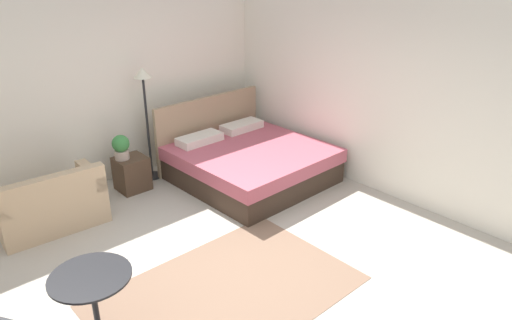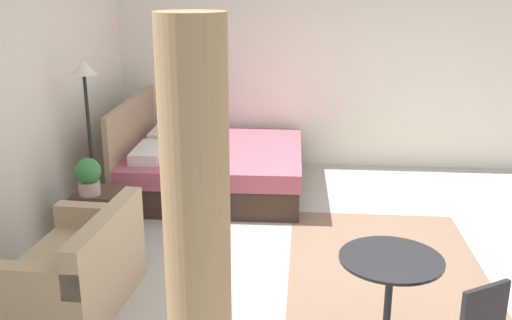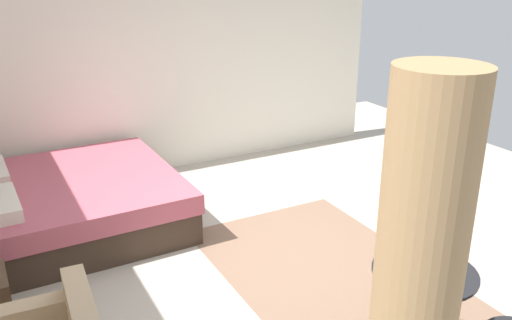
{
  "view_description": "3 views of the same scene",
  "coord_description": "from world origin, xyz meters",
  "px_view_note": "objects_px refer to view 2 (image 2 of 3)",
  "views": [
    {
      "loc": [
        -2.68,
        -3.36,
        3.11
      ],
      "look_at": [
        0.57,
        0.24,
        1.02
      ],
      "focal_mm": 32.79,
      "sensor_mm": 36.0,
      "label": 1
    },
    {
      "loc": [
        -5.03,
        0.42,
        2.45
      ],
      "look_at": [
        -0.17,
        0.84,
        0.94
      ],
      "focal_mm": 40.88,
      "sensor_mm": 36.0,
      "label": 2
    },
    {
      "loc": [
        -3.77,
        2.23,
        2.64
      ],
      "look_at": [
        0.09,
        0.16,
        1.0
      ],
      "focal_mm": 38.57,
      "sensor_mm": 36.0,
      "label": 3
    }
  ],
  "objects_px": {
    "potted_plant": "(88,176)",
    "balcony_table": "(389,289)",
    "couch": "(77,273)",
    "nightstand": "(99,215)",
    "bed": "(211,167)",
    "floor_lamp": "(86,102)"
  },
  "relations": [
    {
      "from": "bed",
      "to": "couch",
      "type": "xyz_separation_m",
      "value": [
        -2.75,
        0.6,
        0.0
      ]
    },
    {
      "from": "floor_lamp",
      "to": "balcony_table",
      "type": "distance_m",
      "value": 3.56
    },
    {
      "from": "potted_plant",
      "to": "nightstand",
      "type": "bearing_deg",
      "value": -16.61
    },
    {
      "from": "couch",
      "to": "balcony_table",
      "type": "xyz_separation_m",
      "value": [
        -0.45,
        -2.29,
        0.23
      ]
    },
    {
      "from": "potted_plant",
      "to": "floor_lamp",
      "type": "distance_m",
      "value": 0.81
    },
    {
      "from": "bed",
      "to": "nightstand",
      "type": "distance_m",
      "value": 1.73
    },
    {
      "from": "bed",
      "to": "couch",
      "type": "height_order",
      "value": "bed"
    },
    {
      "from": "couch",
      "to": "nightstand",
      "type": "relative_size",
      "value": 2.58
    },
    {
      "from": "balcony_table",
      "to": "potted_plant",
      "type": "bearing_deg",
      "value": 58.29
    },
    {
      "from": "nightstand",
      "to": "balcony_table",
      "type": "relative_size",
      "value": 0.66
    },
    {
      "from": "floor_lamp",
      "to": "couch",
      "type": "bearing_deg",
      "value": -164.54
    },
    {
      "from": "couch",
      "to": "balcony_table",
      "type": "bearing_deg",
      "value": -101.03
    },
    {
      "from": "potted_plant",
      "to": "balcony_table",
      "type": "relative_size",
      "value": 0.48
    },
    {
      "from": "potted_plant",
      "to": "balcony_table",
      "type": "xyz_separation_m",
      "value": [
        -1.6,
        -2.59,
        -0.17
      ]
    },
    {
      "from": "couch",
      "to": "bed",
      "type": "bearing_deg",
      "value": -12.25
    },
    {
      "from": "couch",
      "to": "balcony_table",
      "type": "height_order",
      "value": "couch"
    },
    {
      "from": "potted_plant",
      "to": "balcony_table",
      "type": "distance_m",
      "value": 3.05
    },
    {
      "from": "bed",
      "to": "balcony_table",
      "type": "xyz_separation_m",
      "value": [
        -3.19,
        -1.69,
        0.23
      ]
    },
    {
      "from": "bed",
      "to": "nightstand",
      "type": "xyz_separation_m",
      "value": [
        -1.49,
        0.87,
        -0.04
      ]
    },
    {
      "from": "bed",
      "to": "floor_lamp",
      "type": "bearing_deg",
      "value": 134.97
    },
    {
      "from": "couch",
      "to": "nightstand",
      "type": "height_order",
      "value": "couch"
    },
    {
      "from": "potted_plant",
      "to": "bed",
      "type": "bearing_deg",
      "value": -29.41
    }
  ]
}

